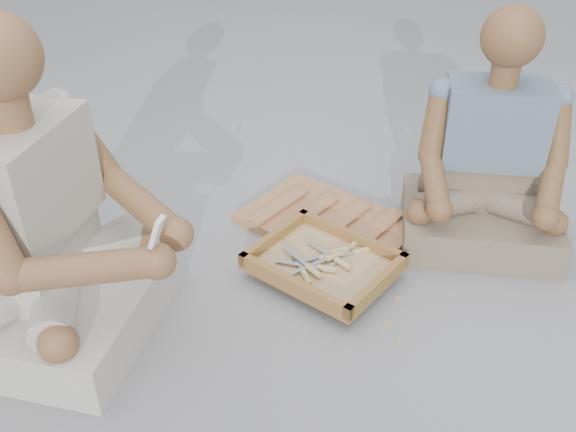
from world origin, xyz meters
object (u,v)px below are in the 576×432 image
at_px(tool_tray, 324,263).
at_px(carved_panel, 328,223).
at_px(craftsman, 54,237).
at_px(companion, 487,171).

bearing_deg(tool_tray, carved_panel, 108.19).
height_order(craftsman, companion, craftsman).
xyz_separation_m(craftsman, companion, (1.11, 1.03, -0.05)).
height_order(carved_panel, craftsman, craftsman).
height_order(tool_tray, companion, companion).
height_order(carved_panel, companion, companion).
bearing_deg(companion, tool_tray, 30.83).
bearing_deg(craftsman, carved_panel, 136.25).
relative_size(craftsman, companion, 1.14).
bearing_deg(craftsman, tool_tray, 119.55).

